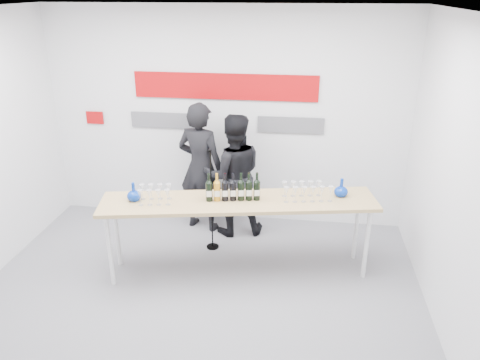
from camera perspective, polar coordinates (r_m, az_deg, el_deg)
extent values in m
plane|color=slate|center=(5.40, -5.19, -13.89)|extent=(5.00, 5.00, 0.00)
cube|color=silver|center=(6.53, -1.76, 7.50)|extent=(5.00, 0.04, 3.00)
cube|color=#A7070A|center=(6.40, -1.85, 11.32)|extent=(2.50, 0.02, 0.35)
cube|color=#59595E|center=(6.72, -9.45, 7.20)|extent=(0.90, 0.02, 0.22)
cube|color=#59595E|center=(6.43, 6.19, 6.67)|extent=(0.90, 0.02, 0.22)
cube|color=#A7070A|center=(7.07, -17.28, 7.27)|extent=(0.25, 0.02, 0.18)
cube|color=tan|center=(5.34, -0.15, -2.67)|extent=(3.20, 1.20, 0.04)
cylinder|color=silver|center=(5.51, -15.61, -8.26)|extent=(0.05, 0.05, 0.90)
cylinder|color=silver|center=(5.63, 15.17, -7.51)|extent=(0.05, 0.05, 0.90)
cylinder|color=silver|center=(5.87, -14.78, -6.17)|extent=(0.05, 0.05, 0.90)
cylinder|color=silver|center=(5.98, 14.00, -5.52)|extent=(0.05, 0.05, 0.90)
imported|color=black|center=(6.41, -4.82, 1.54)|extent=(0.76, 0.60, 1.81)
imported|color=black|center=(6.28, -0.82, 0.57)|extent=(0.96, 0.83, 1.69)
cylinder|color=black|center=(6.26, -3.35, -8.10)|extent=(0.16, 0.16, 0.02)
cylinder|color=black|center=(5.95, -3.49, -2.61)|extent=(0.02, 0.02, 1.34)
sphere|color=black|center=(5.66, -3.71, 3.60)|extent=(0.04, 0.04, 0.04)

